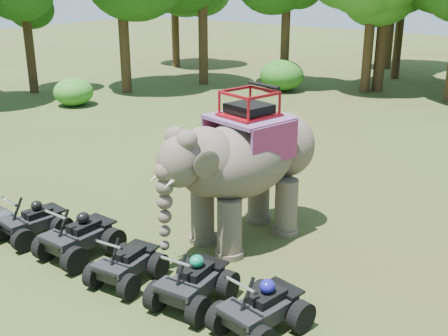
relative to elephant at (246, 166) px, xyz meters
The scene contains 16 objects.
ground 2.52m from the elephant, 108.93° to the right, with size 110.00×110.00×0.00m, color #47381E.
elephant is the anchor object (origin of this frame).
atv_0 5.71m from the elephant, 142.58° to the right, with size 1.23×1.69×1.25m, color black, non-canonical shape.
atv_1 4.42m from the elephant, 128.72° to the right, with size 1.36×1.86×1.38m, color black, non-canonical shape.
atv_2 3.82m from the elephant, 103.59° to the right, with size 1.19×1.64×1.21m, color black, non-canonical shape.
atv_3 3.63m from the elephant, 74.17° to the right, with size 1.29×1.77×1.31m, color black, non-canonical shape.
atv_4 4.34m from the elephant, 50.94° to the right, with size 1.30×1.79×1.32m, color black, non-canonical shape.
tree_21 22.05m from the elephant, 158.35° to the left, with size 4.90×4.90×7.00m, color #195114, non-canonical shape.
tree_22 19.98m from the elephant, 144.89° to the left, with size 6.58×6.58×9.40m, color #195114, non-canonical shape.
tree_23 21.58m from the elephant, 131.56° to the left, with size 6.46×6.46×9.23m, color #195114, non-canonical shape.
tree_24 21.29m from the elephant, 118.19° to the left, with size 5.46×5.46×7.80m, color #195114, non-canonical shape.
tree_25 21.02m from the elephant, 104.81° to the left, with size 5.07×5.07×7.24m, color #195114, non-canonical shape.
tree_26 20.33m from the elephant, 104.65° to the left, with size 5.40×5.40×7.71m, color #195114, non-canonical shape.
tree_28 28.32m from the elephant, 134.94° to the left, with size 5.57×5.57×7.96m, color #195114, non-canonical shape.
tree_31 29.48m from the elephant, 104.32° to the left, with size 6.44×6.44×9.20m, color #195114, non-canonical shape.
tree_34 25.58m from the elephant, 102.08° to the left, with size 5.29×5.29×7.55m, color #195114, non-canonical shape.
Camera 1 is at (8.07, -9.63, 6.66)m, focal length 45.00 mm.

